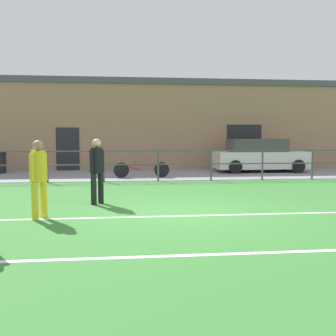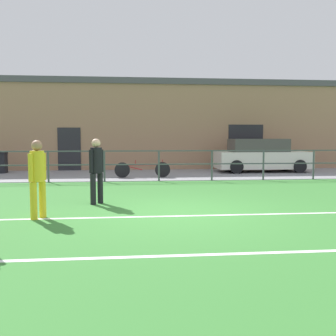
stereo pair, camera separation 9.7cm
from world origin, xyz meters
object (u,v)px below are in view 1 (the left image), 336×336
Objects in this scene: spectator_child at (33,161)px; bicycle_parked_1 at (141,170)px; parked_car_red at (260,156)px; player_winger at (39,174)px; player_goalkeeper at (97,167)px.

spectator_child is 0.51× the size of bicycle_parked_1.
bicycle_parked_1 is at bearing -160.11° from parked_car_red.
player_winger is 0.37× the size of parked_car_red.
bicycle_parked_1 is (-5.62, -2.03, -0.41)m from parked_car_red.
player_winger is 8.70m from spectator_child.
player_goalkeeper is 0.72× the size of bicycle_parked_1.
parked_car_red is at bearing -164.22° from spectator_child.
parked_car_red is 5.99m from bicycle_parked_1.
player_winger is at bearing -129.87° from parked_car_red.
player_goalkeeper is 1.01× the size of player_winger.
player_goalkeeper is at bearing -102.68° from bicycle_parked_1.
player_winger is at bearing -107.43° from bicycle_parked_1.
player_goalkeeper is at bearing -178.53° from player_winger.
spectator_child is 4.52m from bicycle_parked_1.
player_goalkeeper is at bearing -131.16° from parked_car_red.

